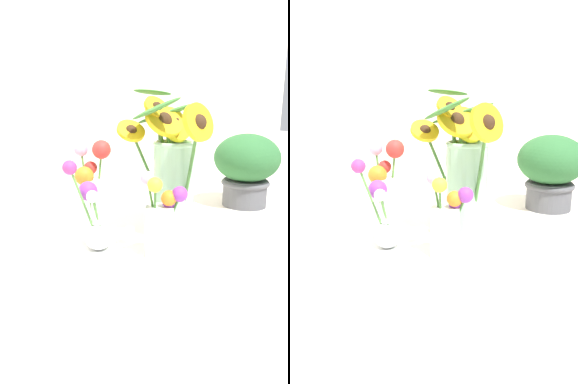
# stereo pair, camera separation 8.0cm
# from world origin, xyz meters

# --- Properties ---
(ground_plane) EXTENTS (6.00, 6.00, 0.00)m
(ground_plane) POSITION_xyz_m (0.00, 0.00, 0.00)
(ground_plane) COLOR silver
(serving_tray) EXTENTS (0.50, 0.50, 0.02)m
(serving_tray) POSITION_xyz_m (0.01, 0.03, 0.01)
(serving_tray) COLOR white
(serving_tray) RESTS_ON ground_plane
(mason_jar_sunflowers) EXTENTS (0.20, 0.23, 0.33)m
(mason_jar_sunflowers) POSITION_xyz_m (0.09, 0.03, 0.17)
(mason_jar_sunflowers) COLOR #99CC9E
(mason_jar_sunflowers) RESTS_ON serving_tray
(vase_small_center) EXTENTS (0.08, 0.08, 0.17)m
(vase_small_center) POSITION_xyz_m (-0.02, -0.05, 0.09)
(vase_small_center) COLOR white
(vase_small_center) RESTS_ON serving_tray
(vase_bulb_right) EXTENTS (0.09, 0.07, 0.19)m
(vase_bulb_right) POSITION_xyz_m (-0.09, 0.07, 0.09)
(vase_bulb_right) COLOR white
(vase_bulb_right) RESTS_ON serving_tray
(vase_small_back) EXTENTS (0.08, 0.08, 0.22)m
(vase_small_back) POSITION_xyz_m (-0.04, 0.15, 0.12)
(vase_small_back) COLOR white
(vase_small_back) RESTS_ON serving_tray
(potted_plant) EXTENTS (0.20, 0.20, 0.22)m
(potted_plant) POSITION_xyz_m (0.47, 0.06, 0.12)
(potted_plant) COLOR #4C4C51
(potted_plant) RESTS_ON ground_plane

